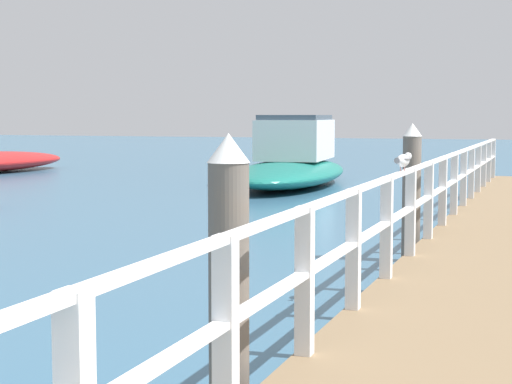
% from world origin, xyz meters
% --- Properties ---
extents(pier_deck, '(2.21, 24.82, 0.49)m').
position_xyz_m(pier_deck, '(0.00, 12.41, 0.24)').
color(pier_deck, '#846B4C').
rests_on(pier_deck, ground_plane).
extents(pier_railing, '(0.12, 23.34, 1.10)m').
position_xyz_m(pier_railing, '(-1.02, 12.41, 1.16)').
color(pier_railing, white).
rests_on(pier_railing, pier_deck).
extents(dock_piling_near, '(0.29, 0.29, 2.12)m').
position_xyz_m(dock_piling_near, '(-1.40, 4.90, 1.07)').
color(dock_piling_near, '#6B6056').
rests_on(dock_piling_near, ground_plane).
extents(dock_piling_far, '(0.29, 0.29, 2.12)m').
position_xyz_m(dock_piling_far, '(-1.40, 12.47, 1.07)').
color(dock_piling_far, '#6B6056').
rests_on(dock_piling_far, ground_plane).
extents(seagull_foreground, '(0.21, 0.48, 0.21)m').
position_xyz_m(seagull_foreground, '(-1.02, 9.50, 1.72)').
color(seagull_foreground, white).
rests_on(seagull_foreground, pier_railing).
extents(boat_5, '(4.01, 9.16, 2.25)m').
position_xyz_m(boat_5, '(-7.36, 25.42, 0.75)').
color(boat_5, '#197266').
rests_on(boat_5, ground_plane).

